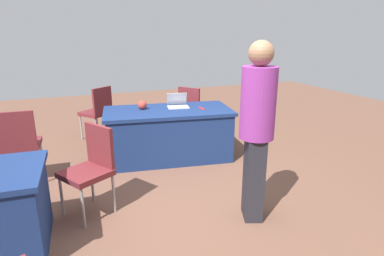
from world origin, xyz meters
The scene contains 10 objects.
ground_plane centered at (0.00, 0.00, 0.00)m, with size 14.40×14.40×0.00m, color brown.
table_foreground centered at (-0.31, -1.41, 0.38)m, with size 2.01×1.20×0.76m.
chair_near_front centered at (0.59, -2.72, 0.55)m, with size 0.62×0.62×0.96m.
chair_tucked_left centered at (0.92, -0.21, 0.54)m, with size 0.60×0.60×0.95m.
chair_tucked_right centered at (-0.99, -2.10, 0.55)m, with size 0.62×0.62×0.96m.
chair_by_pillar centered at (1.69, -1.25, 0.57)m, with size 0.46×0.46×0.98m.
person_organiser centered at (-0.61, 0.52, 1.02)m, with size 0.44×0.44×1.82m.
laptop_silver centered at (-0.50, -1.51, 0.80)m, with size 0.37×0.35×0.21m.
yarn_ball centered at (0.04, -1.56, 0.83)m, with size 0.13×0.13×0.13m, color #B2382D.
scissors_red centered at (-0.80, -1.27, 0.77)m, with size 0.18×0.04×0.01m, color red.
Camera 1 is at (1.09, 3.10, 1.89)m, focal length 30.17 mm.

